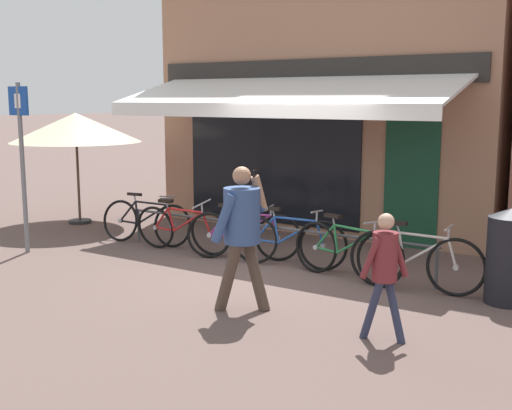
{
  "coord_description": "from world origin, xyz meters",
  "views": [
    {
      "loc": [
        4.63,
        -7.45,
        2.41
      ],
      "look_at": [
        0.18,
        -0.52,
        1.05
      ],
      "focal_mm": 45.0,
      "sensor_mm": 36.0,
      "label": 1
    }
  ],
  "objects_px": {
    "litter_bin": "(509,256)",
    "parking_sign": "(22,151)",
    "bicycle_red": "(182,229)",
    "bicycle_blue": "(288,241)",
    "cafe_parasol": "(76,128)",
    "bicycle_green": "(347,251)",
    "bicycle_silver": "(415,261)",
    "pedestrian_child": "(385,263)",
    "pedestrian_adult": "(242,224)",
    "bicycle_black": "(146,222)",
    "bicycle_purple": "(243,235)"
  },
  "relations": [
    {
      "from": "litter_bin",
      "to": "bicycle_green",
      "type": "bearing_deg",
      "value": -177.57
    },
    {
      "from": "bicycle_black",
      "to": "cafe_parasol",
      "type": "distance_m",
      "value": 2.86
    },
    {
      "from": "bicycle_green",
      "to": "pedestrian_adult",
      "type": "height_order",
      "value": "pedestrian_adult"
    },
    {
      "from": "bicycle_purple",
      "to": "pedestrian_adult",
      "type": "height_order",
      "value": "pedestrian_adult"
    },
    {
      "from": "bicycle_silver",
      "to": "pedestrian_adult",
      "type": "bearing_deg",
      "value": -133.33
    },
    {
      "from": "bicycle_blue",
      "to": "cafe_parasol",
      "type": "relative_size",
      "value": 0.71
    },
    {
      "from": "bicycle_green",
      "to": "bicycle_silver",
      "type": "height_order",
      "value": "bicycle_silver"
    },
    {
      "from": "bicycle_black",
      "to": "litter_bin",
      "type": "bearing_deg",
      "value": -8.14
    },
    {
      "from": "pedestrian_adult",
      "to": "cafe_parasol",
      "type": "xyz_separation_m",
      "value": [
        -5.64,
        2.65,
        0.85
      ]
    },
    {
      "from": "parking_sign",
      "to": "bicycle_purple",
      "type": "bearing_deg",
      "value": 25.52
    },
    {
      "from": "bicycle_purple",
      "to": "bicycle_black",
      "type": "bearing_deg",
      "value": 157.32
    },
    {
      "from": "cafe_parasol",
      "to": "bicycle_purple",
      "type": "bearing_deg",
      "value": -8.65
    },
    {
      "from": "parking_sign",
      "to": "bicycle_silver",
      "type": "bearing_deg",
      "value": 12.61
    },
    {
      "from": "bicycle_silver",
      "to": "parking_sign",
      "type": "relative_size",
      "value": 0.65
    },
    {
      "from": "bicycle_red",
      "to": "bicycle_silver",
      "type": "height_order",
      "value": "bicycle_silver"
    },
    {
      "from": "bicycle_red",
      "to": "bicycle_silver",
      "type": "distance_m",
      "value": 3.81
    },
    {
      "from": "bicycle_green",
      "to": "pedestrian_adult",
      "type": "relative_size",
      "value": 1.04
    },
    {
      "from": "pedestrian_child",
      "to": "parking_sign",
      "type": "xyz_separation_m",
      "value": [
        -6.19,
        0.52,
        0.82
      ]
    },
    {
      "from": "bicycle_black",
      "to": "parking_sign",
      "type": "height_order",
      "value": "parking_sign"
    },
    {
      "from": "pedestrian_child",
      "to": "litter_bin",
      "type": "height_order",
      "value": "pedestrian_child"
    },
    {
      "from": "bicycle_silver",
      "to": "litter_bin",
      "type": "distance_m",
      "value": 1.12
    },
    {
      "from": "bicycle_green",
      "to": "bicycle_black",
      "type": "bearing_deg",
      "value": -172.22
    },
    {
      "from": "bicycle_blue",
      "to": "cafe_parasol",
      "type": "distance_m",
      "value": 5.37
    },
    {
      "from": "bicycle_red",
      "to": "bicycle_blue",
      "type": "relative_size",
      "value": 1.0
    },
    {
      "from": "parking_sign",
      "to": "bicycle_green",
      "type": "bearing_deg",
      "value": 15.18
    },
    {
      "from": "bicycle_blue",
      "to": "parking_sign",
      "type": "distance_m",
      "value": 4.39
    },
    {
      "from": "bicycle_black",
      "to": "bicycle_green",
      "type": "xyz_separation_m",
      "value": [
        3.76,
        -0.15,
        0.01
      ]
    },
    {
      "from": "bicycle_red",
      "to": "parking_sign",
      "type": "relative_size",
      "value": 0.66
    },
    {
      "from": "pedestrian_child",
      "to": "pedestrian_adult",
      "type": "bearing_deg",
      "value": -169.52
    },
    {
      "from": "bicycle_red",
      "to": "bicycle_silver",
      "type": "relative_size",
      "value": 1.02
    },
    {
      "from": "bicycle_blue",
      "to": "bicycle_silver",
      "type": "relative_size",
      "value": 1.02
    },
    {
      "from": "bicycle_purple",
      "to": "bicycle_green",
      "type": "bearing_deg",
      "value": -28.01
    },
    {
      "from": "bicycle_blue",
      "to": "bicycle_green",
      "type": "xyz_separation_m",
      "value": [
        0.99,
        -0.15,
        0.0
      ]
    },
    {
      "from": "bicycle_blue",
      "to": "litter_bin",
      "type": "height_order",
      "value": "litter_bin"
    },
    {
      "from": "pedestrian_adult",
      "to": "pedestrian_child",
      "type": "xyz_separation_m",
      "value": [
        1.72,
        -0.02,
        -0.21
      ]
    },
    {
      "from": "bicycle_silver",
      "to": "bicycle_green",
      "type": "bearing_deg",
      "value": 173.56
    },
    {
      "from": "litter_bin",
      "to": "parking_sign",
      "type": "height_order",
      "value": "parking_sign"
    },
    {
      "from": "bicycle_green",
      "to": "litter_bin",
      "type": "bearing_deg",
      "value": 12.54
    },
    {
      "from": "bicycle_green",
      "to": "pedestrian_child",
      "type": "relative_size",
      "value": 1.33
    },
    {
      "from": "bicycle_black",
      "to": "bicycle_red",
      "type": "distance_m",
      "value": 0.92
    },
    {
      "from": "bicycle_green",
      "to": "bicycle_silver",
      "type": "bearing_deg",
      "value": 8.9
    },
    {
      "from": "bicycle_silver",
      "to": "cafe_parasol",
      "type": "relative_size",
      "value": 0.69
    },
    {
      "from": "pedestrian_child",
      "to": "parking_sign",
      "type": "relative_size",
      "value": 0.5
    },
    {
      "from": "bicycle_silver",
      "to": "bicycle_black",
      "type": "bearing_deg",
      "value": 172.67
    },
    {
      "from": "bicycle_black",
      "to": "pedestrian_child",
      "type": "bearing_deg",
      "value": -29.31
    },
    {
      "from": "litter_bin",
      "to": "parking_sign",
      "type": "distance_m",
      "value": 7.21
    },
    {
      "from": "pedestrian_child",
      "to": "cafe_parasol",
      "type": "height_order",
      "value": "cafe_parasol"
    },
    {
      "from": "bicycle_blue",
      "to": "litter_bin",
      "type": "bearing_deg",
      "value": -11.08
    },
    {
      "from": "pedestrian_adult",
      "to": "cafe_parasol",
      "type": "distance_m",
      "value": 6.29
    },
    {
      "from": "bicycle_purple",
      "to": "litter_bin",
      "type": "xyz_separation_m",
      "value": [
        3.85,
        -0.07,
        0.2
      ]
    }
  ]
}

